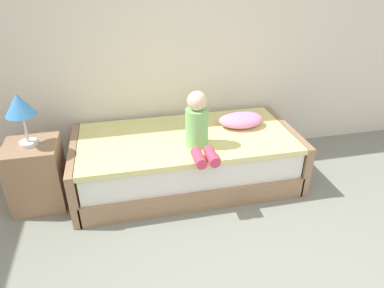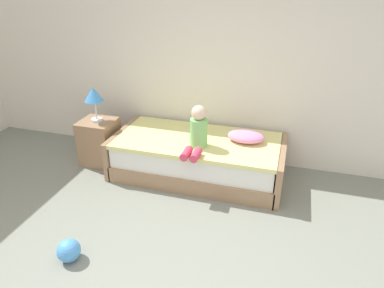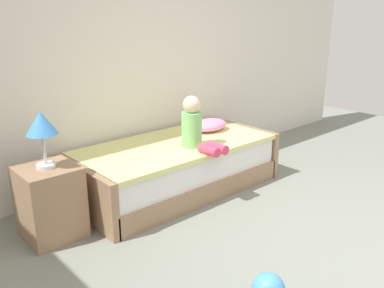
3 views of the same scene
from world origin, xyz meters
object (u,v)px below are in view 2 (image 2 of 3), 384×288
Objects in this scene: bed at (198,157)px; table_lamp at (94,96)px; child_figure at (198,132)px; pillow at (246,136)px; toy_ball at (69,250)px; nightstand at (100,141)px.

table_lamp reaches higher than bed.
pillow is at bearing 32.79° from child_figure.
pillow is at bearing 4.42° from table_lamp.
table_lamp is 1.44m from child_figure.
child_figure is at bearing 63.50° from toy_ball.
child_figure reaches higher than bed.
bed is 4.80× the size of pillow.
toy_ball is at bearing -116.50° from child_figure.
table_lamp is at bearing 110.91° from toy_ball.
table_lamp is 2.00m from toy_ball.
toy_ball is (0.65, -1.70, -0.83)m from table_lamp.
toy_ball is at bearing -124.43° from pillow.
toy_ball is (-0.76, -1.52, -0.60)m from child_figure.
nightstand is 1.33× the size of table_lamp.
bed is 1.35m from nightstand.
bed reaches higher than toy_ball.
pillow is (1.92, 0.15, -0.37)m from table_lamp.
pillow is 2.09× the size of toy_ball.
nightstand is at bearing -175.58° from pillow.
nightstand is 1.18× the size of child_figure.
bed is 4.14× the size of child_figure.
pillow is (1.92, 0.15, 0.26)m from nightstand.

